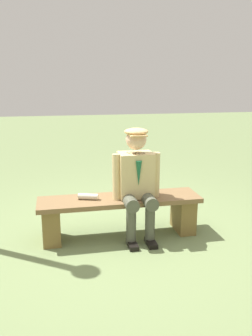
# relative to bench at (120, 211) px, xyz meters

# --- Properties ---
(ground_plane) EXTENTS (30.00, 30.00, 0.00)m
(ground_plane) POSITION_rel_bench_xyz_m (0.00, 0.00, -0.31)
(ground_plane) COLOR #6A7D4D
(bench) EXTENTS (1.88, 0.47, 0.47)m
(bench) POSITION_rel_bench_xyz_m (0.00, 0.00, 0.00)
(bench) COLOR brown
(bench) RESTS_ON ground
(seated_man) EXTENTS (0.56, 0.59, 1.28)m
(seated_man) POSITION_rel_bench_xyz_m (-0.19, 0.06, 0.40)
(seated_man) COLOR tan
(seated_man) RESTS_ON ground
(rolled_magazine) EXTENTS (0.24, 0.14, 0.07)m
(rolled_magazine) POSITION_rel_bench_xyz_m (0.36, -0.01, 0.20)
(rolled_magazine) COLOR beige
(rolled_magazine) RESTS_ON bench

